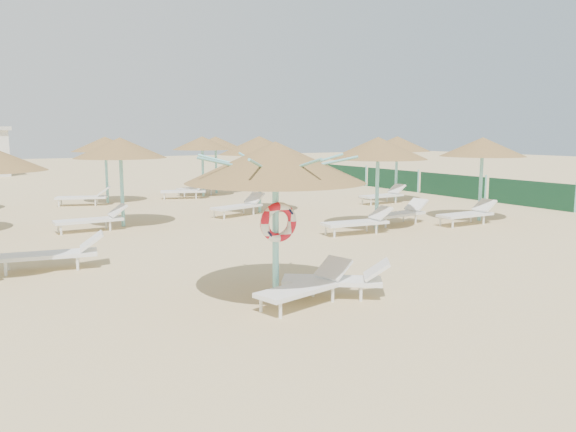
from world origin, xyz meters
TOP-DOWN VIEW (x-y plane):
  - ground at (0.00, 0.00)m, footprint 120.00×120.00m
  - main_palapa at (-0.47, 0.25)m, footprint 3.01×3.01m
  - lounger_main_a at (-0.12, -0.21)m, footprint 1.92×0.98m
  - lounger_main_b at (0.57, -0.15)m, footprint 1.82×1.53m
  - palapa_field at (1.45, 10.20)m, footprint 22.11×14.90m
  - windbreak_fence at (14.00, 9.96)m, footprint 0.08×19.84m

SIDE VIEW (x-z plane):
  - ground at x=0.00m, z-range 0.00..0.00m
  - lounger_main_b at x=0.57m, z-range -0.02..0.65m
  - lounger_main_a at x=-0.12m, z-range -0.02..0.66m
  - windbreak_fence at x=14.00m, z-range -0.05..1.05m
  - palapa_field at x=1.45m, z-range 0.96..3.68m
  - main_palapa at x=-0.47m, z-range 0.99..3.69m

